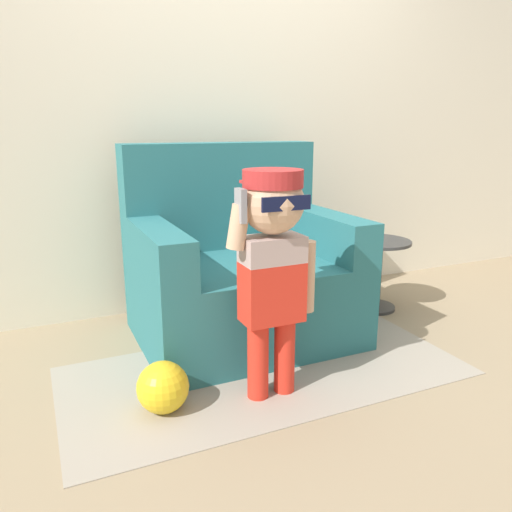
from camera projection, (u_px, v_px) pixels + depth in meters
ground_plane at (280, 336)px, 2.78m from camera, size 10.00×10.00×0.00m
wall_back at (229, 99)px, 3.10m from camera, size 10.00×0.05×2.60m
armchair at (239, 271)px, 2.74m from camera, size 1.12×0.90×1.04m
person_child at (273, 250)px, 2.02m from camera, size 0.40×0.30×0.97m
side_table at (376, 268)px, 3.14m from camera, size 0.41×0.41×0.45m
rug at (266, 371)px, 2.38m from camera, size 1.88×0.90×0.01m
toy_ball at (163, 387)px, 2.03m from camera, size 0.21×0.21×0.21m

